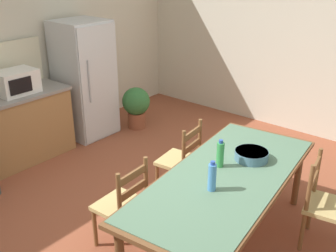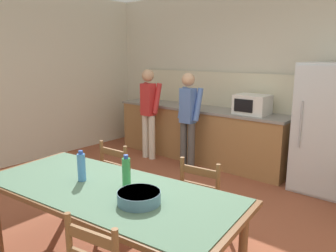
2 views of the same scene
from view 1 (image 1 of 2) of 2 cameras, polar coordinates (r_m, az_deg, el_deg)
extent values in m
plane|color=brown|center=(4.28, -3.06, -13.27)|extent=(8.32, 8.32, 0.00)
cube|color=beige|center=(6.32, 17.46, 12.32)|extent=(0.12, 5.20, 2.90)
cube|color=silver|center=(6.02, -12.05, 6.62)|extent=(0.70, 0.68, 1.73)
cube|color=silver|center=(5.76, -9.82, 6.03)|extent=(0.68, 0.02, 1.66)
cylinder|color=#A5AAB2|center=(5.59, -11.35, 6.30)|extent=(0.02, 0.02, 0.61)
cube|color=white|center=(5.40, -21.21, 5.99)|extent=(0.50, 0.38, 0.30)
cube|color=black|center=(5.21, -20.58, 5.48)|extent=(0.30, 0.01, 0.19)
cylinder|color=brown|center=(4.54, 18.30, -6.90)|extent=(0.07, 0.07, 0.71)
cylinder|color=brown|center=(4.74, 9.33, -4.56)|extent=(0.07, 0.07, 0.71)
cube|color=brown|center=(3.58, 8.41, -7.45)|extent=(2.38, 1.23, 0.04)
cube|color=#567A60|center=(3.57, 8.43, -7.12)|extent=(2.29, 1.18, 0.01)
cylinder|color=#4C8ED6|center=(3.28, 6.41, -7.42)|extent=(0.07, 0.07, 0.24)
cylinder|color=#2D51B2|center=(3.22, 6.52, -5.36)|extent=(0.04, 0.04, 0.03)
cylinder|color=green|center=(3.65, 7.59, -4.15)|extent=(0.07, 0.07, 0.24)
cylinder|color=#2D51B2|center=(3.59, 7.70, -2.24)|extent=(0.04, 0.04, 0.03)
cylinder|color=slate|center=(3.85, 12.01, -4.16)|extent=(0.32, 0.32, 0.09)
cylinder|color=slate|center=(3.84, 12.05, -3.70)|extent=(0.31, 0.31, 0.02)
cylinder|color=brown|center=(4.08, -6.85, -11.95)|extent=(0.04, 0.04, 0.41)
cylinder|color=brown|center=(3.88, -10.56, -14.33)|extent=(0.04, 0.04, 0.41)
cylinder|color=brown|center=(3.90, -3.06, -13.73)|extent=(0.04, 0.04, 0.41)
cylinder|color=brown|center=(3.69, -6.73, -16.39)|extent=(0.04, 0.04, 0.41)
cube|color=tan|center=(3.75, -6.96, -11.33)|extent=(0.44, 0.42, 0.04)
cylinder|color=brown|center=(3.63, -3.22, -7.75)|extent=(0.04, 0.04, 0.46)
cylinder|color=brown|center=(3.40, -7.11, -10.24)|extent=(0.04, 0.04, 0.46)
cube|color=brown|center=(3.45, -5.17, -7.15)|extent=(0.36, 0.04, 0.07)
cube|color=brown|center=(3.53, -5.08, -9.27)|extent=(0.36, 0.04, 0.07)
cylinder|color=brown|center=(4.78, 0.83, -6.03)|extent=(0.04, 0.04, 0.41)
cylinder|color=brown|center=(4.52, -1.58, -7.93)|extent=(0.04, 0.04, 0.41)
cylinder|color=brown|center=(4.64, 4.44, -7.12)|extent=(0.04, 0.04, 0.41)
cylinder|color=brown|center=(4.37, 2.18, -9.17)|extent=(0.04, 0.04, 0.41)
cube|color=tan|center=(4.46, 1.50, -5.05)|extent=(0.47, 0.45, 0.04)
cylinder|color=brown|center=(4.41, 4.63, -1.80)|extent=(0.04, 0.04, 0.46)
cylinder|color=brown|center=(4.13, 2.28, -3.61)|extent=(0.04, 0.04, 0.46)
cube|color=brown|center=(4.22, 3.54, -1.10)|extent=(0.36, 0.07, 0.07)
cube|color=brown|center=(4.28, 3.49, -2.95)|extent=(0.36, 0.07, 0.07)
cylinder|color=brown|center=(3.98, 18.90, -14.30)|extent=(0.04, 0.04, 0.41)
cylinder|color=brown|center=(4.27, 19.93, -11.59)|extent=(0.04, 0.04, 0.41)
cube|color=tan|center=(3.99, 22.29, -10.81)|extent=(0.48, 0.47, 0.04)
cylinder|color=brown|center=(3.72, 19.85, -8.47)|extent=(0.04, 0.04, 0.46)
cylinder|color=brown|center=(4.03, 20.86, -6.02)|extent=(0.04, 0.04, 0.46)
cube|color=brown|center=(3.81, 20.65, -5.52)|extent=(0.36, 0.09, 0.07)
cube|color=brown|center=(3.88, 20.33, -7.49)|extent=(0.36, 0.09, 0.07)
cylinder|color=brown|center=(6.35, -4.57, 0.91)|extent=(0.28, 0.28, 0.26)
sphere|color=#337038|center=(6.24, -4.66, 3.60)|extent=(0.44, 0.44, 0.44)
camera|label=2|loc=(4.74, 40.36, 9.16)|focal=35.00mm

